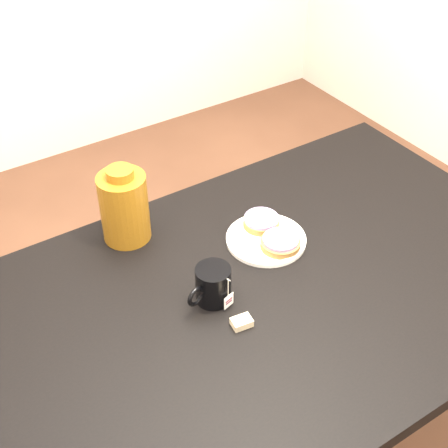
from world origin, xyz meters
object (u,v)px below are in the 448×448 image
at_px(plate, 266,239).
at_px(bagel_back, 261,221).
at_px(table, 275,306).
at_px(mug, 213,285).
at_px(bagel_package, 124,206).
at_px(bagel_front, 280,243).
at_px(teabag_pouch, 242,322).

bearing_deg(plate, bagel_back, 68.79).
bearing_deg(table, mug, 166.67).
relative_size(table, bagel_package, 6.74).
bearing_deg(bagel_front, table, -130.26).
distance_m(teabag_pouch, bagel_package, 0.43).
relative_size(table, bagel_front, 10.99).
bearing_deg(bagel_front, plate, 101.63).
xyz_separation_m(bagel_back, teabag_pouch, (-0.23, -0.25, -0.02)).
bearing_deg(bagel_back, plate, -111.21).
bearing_deg(bagel_front, mug, -167.35).
relative_size(table, teabag_pouch, 31.11).
xyz_separation_m(bagel_back, mug, (-0.24, -0.15, 0.02)).
relative_size(bagel_back, bagel_front, 0.99).
bearing_deg(bagel_back, mug, -148.79).
relative_size(plate, mug, 1.57).
xyz_separation_m(mug, teabag_pouch, (0.01, -0.10, -0.04)).
distance_m(mug, bagel_package, 0.32).
xyz_separation_m(bagel_back, bagel_front, (-0.01, -0.09, -0.00)).
distance_m(plate, bagel_package, 0.37).
relative_size(teabag_pouch, bagel_package, 0.22).
bearing_deg(mug, teabag_pouch, -99.42).
relative_size(bagel_front, bagel_package, 0.61).
distance_m(bagel_back, mug, 0.29).
bearing_deg(table, bagel_package, 122.33).
xyz_separation_m(bagel_front, mug, (-0.23, -0.05, 0.02)).
distance_m(bagel_back, bagel_front, 0.10).
xyz_separation_m(plate, teabag_pouch, (-0.21, -0.20, 0.00)).
distance_m(table, mug, 0.21).
height_order(mug, bagel_package, bagel_package).
height_order(plate, bagel_package, bagel_package).
distance_m(plate, bagel_back, 0.05).
bearing_deg(teabag_pouch, table, 23.83).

